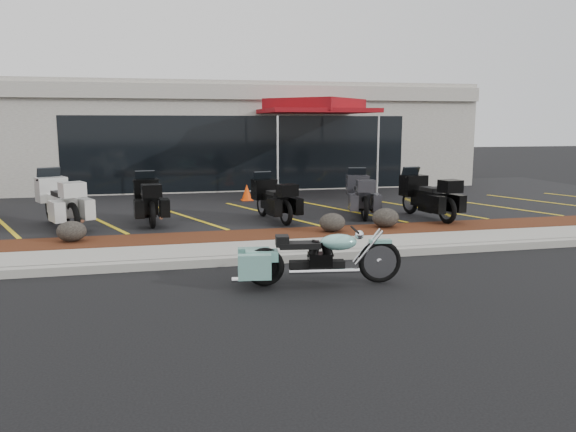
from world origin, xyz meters
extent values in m
plane|color=black|center=(0.00, 0.00, 0.00)|extent=(90.00, 90.00, 0.00)
cube|color=gray|center=(0.00, 0.90, 0.07)|extent=(24.00, 0.25, 0.15)
cube|color=gray|center=(0.00, 1.60, 0.07)|extent=(24.00, 1.20, 0.15)
cube|color=#3E1C0E|center=(0.00, 2.80, 0.08)|extent=(24.00, 1.20, 0.16)
cube|color=black|center=(0.00, 8.20, 0.07)|extent=(26.00, 9.60, 0.15)
cube|color=gray|center=(0.00, 14.50, 2.00)|extent=(18.00, 8.00, 4.00)
cube|color=black|center=(0.00, 10.52, 1.50)|extent=(12.00, 0.06, 2.60)
cube|color=gray|center=(0.00, 10.49, 3.60)|extent=(18.00, 0.30, 0.50)
ellipsoid|color=black|center=(-4.61, 2.91, 0.37)|extent=(0.60, 0.50, 0.42)
ellipsoid|color=black|center=(0.90, 2.73, 0.37)|extent=(0.59, 0.49, 0.42)
ellipsoid|color=black|center=(2.27, 2.97, 0.38)|extent=(0.63, 0.53, 0.45)
cone|color=#FF4608|center=(-0.17, 8.27, 0.40)|extent=(0.39, 0.39, 0.51)
cylinder|color=silver|center=(1.27, 6.96, 1.46)|extent=(0.06, 0.06, 2.62)
cylinder|color=silver|center=(4.27, 8.03, 1.46)|extent=(0.06, 0.06, 2.62)
cylinder|color=silver|center=(0.20, 9.96, 1.46)|extent=(0.06, 0.06, 2.62)
cylinder|color=silver|center=(3.20, 11.03, 1.46)|extent=(0.06, 0.06, 2.62)
cube|color=maroon|center=(2.23, 8.99, 2.94)|extent=(4.36, 4.36, 0.14)
cube|color=maroon|center=(2.23, 8.99, 3.13)|extent=(3.33, 3.33, 0.40)
camera|label=1|loc=(-2.81, -9.04, 2.57)|focal=35.00mm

